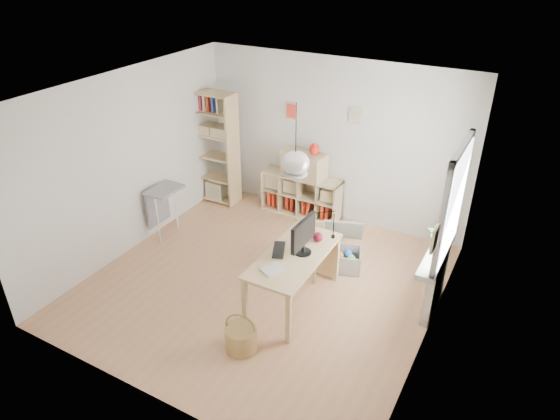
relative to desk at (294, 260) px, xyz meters
The scene contains 20 objects.
ground 0.87m from the desk, 164.74° to the left, with size 4.50×4.50×0.00m, color tan.
room_shell 1.34m from the desk, 164.74° to the left, with size 4.50×4.50×4.50m.
window_unit 2.04m from the desk, 24.12° to the left, with size 0.07×1.16×1.46m.
radiator 1.82m from the desk, 24.58° to the left, with size 0.10×0.80×0.80m, color white.
windowsill 1.77m from the desk, 25.25° to the left, with size 0.22×1.20×0.06m, color silver.
desk is the anchor object (origin of this frame).
cube_shelf 2.48m from the desk, 114.61° to the left, with size 1.40×0.38×0.72m.
tall_bookshelf 3.27m from the desk, 142.99° to the left, with size 0.80×0.38×2.00m.
side_table 2.64m from the desk, 169.06° to the left, with size 0.40×0.55×0.85m.
chair 0.71m from the desk, 101.21° to the left, with size 0.46×0.46×0.81m.
wicker_basket 1.18m from the desk, 97.26° to the right, with size 0.38×0.37×0.52m.
storage_chest 1.19m from the desk, 78.08° to the left, with size 0.76×0.81×0.62m.
monitor 0.38m from the desk, 46.91° to the left, with size 0.22×0.55×0.48m.
keyboard 0.24m from the desk, behind, with size 0.14×0.38×0.02m, color black.
task_lamp 0.66m from the desk, 80.40° to the left, with size 0.36×0.13×0.38m.
yarn_ball 0.47m from the desk, 72.33° to the left, with size 0.13×0.13×0.13m, color #4E0A1A.
paper_tray 0.44m from the desk, 98.63° to the right, with size 0.21×0.26×0.03m, color silver.
drawer_chest 2.41m from the desk, 113.71° to the left, with size 0.75×0.34×0.43m, color tan.
red_vase 2.40m from the desk, 109.54° to the left, with size 0.16×0.16×0.20m, color #AE190E.
potted_plant 1.84m from the desk, 29.59° to the left, with size 0.31×0.27×0.34m, color #2B732F.
Camera 1 is at (2.92, -4.80, 4.26)m, focal length 32.00 mm.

